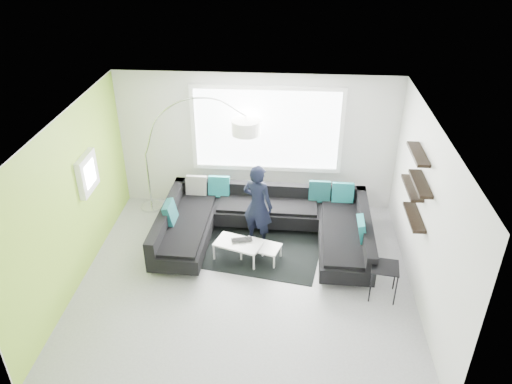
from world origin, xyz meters
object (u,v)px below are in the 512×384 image
at_px(arc_lamp, 146,154).
at_px(person, 258,205).
at_px(coffee_table, 250,251).
at_px(laptop, 242,242).
at_px(side_table, 383,281).
at_px(sectional_sofa, 264,228).

xyz_separation_m(arc_lamp, person, (2.29, -1.04, -0.44)).
distance_m(coffee_table, arc_lamp, 2.89).
height_order(person, laptop, person).
relative_size(arc_lamp, side_table, 4.22).
bearing_deg(person, sectional_sofa, 171.89).
bearing_deg(laptop, arc_lamp, 129.68).
bearing_deg(coffee_table, arc_lamp, 162.20).
bearing_deg(arc_lamp, laptop, -29.05).
xyz_separation_m(sectional_sofa, person, (-0.13, 0.08, 0.44)).
relative_size(sectional_sofa, person, 2.41).
xyz_separation_m(arc_lamp, laptop, (2.05, -1.57, -0.88)).
height_order(arc_lamp, laptop, arc_lamp).
distance_m(side_table, person, 2.53).
bearing_deg(coffee_table, laptop, -163.30).
relative_size(side_table, person, 0.37).
relative_size(sectional_sofa, arc_lamp, 1.55).
bearing_deg(arc_lamp, coffee_table, -27.40).
relative_size(arc_lamp, laptop, 6.00).
height_order(coffee_table, arc_lamp, arc_lamp).
bearing_deg(coffee_table, side_table, -2.16).
xyz_separation_m(sectional_sofa, side_table, (1.97, -1.25, -0.07)).
xyz_separation_m(side_table, person, (-2.09, 1.33, 0.51)).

